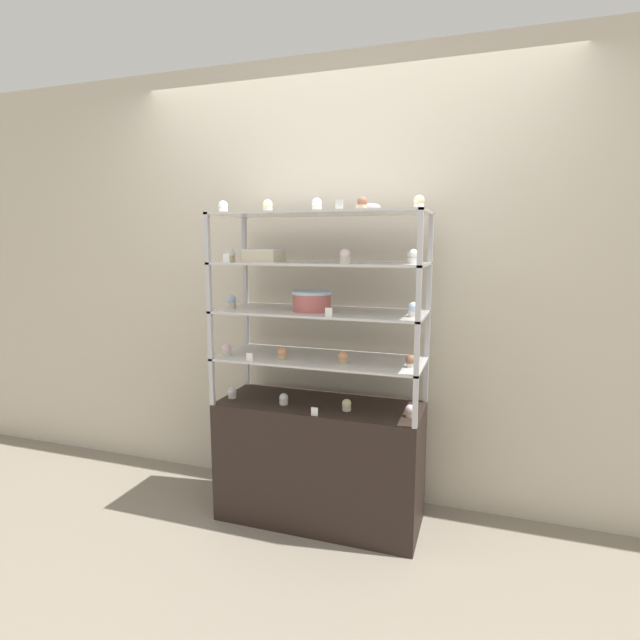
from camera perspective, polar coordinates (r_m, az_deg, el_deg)
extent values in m
plane|color=gray|center=(3.05, 0.00, -21.56)|extent=(20.00, 20.00, 0.00)
cube|color=beige|center=(2.99, 2.25, 4.16)|extent=(8.00, 0.05, 2.60)
cube|color=black|center=(2.89, 0.00, -15.81)|extent=(1.11, 0.44, 0.67)
cube|color=#B7B7BC|center=(3.13, -8.29, -5.00)|extent=(0.02, 0.02, 0.26)
cube|color=#B7B7BC|center=(2.82, 12.02, -6.63)|extent=(0.02, 0.02, 0.26)
cube|color=#B7B7BC|center=(2.77, -12.24, -6.91)|extent=(0.02, 0.02, 0.26)
cube|color=#B7B7BC|center=(2.42, 10.84, -9.19)|extent=(0.02, 0.02, 0.26)
cube|color=silver|center=(2.70, 0.00, -4.43)|extent=(1.11, 0.44, 0.01)
cube|color=#B7B7BC|center=(3.08, -8.40, -0.36)|extent=(0.02, 0.02, 0.26)
cube|color=#B7B7BC|center=(2.76, 12.19, -1.50)|extent=(0.02, 0.02, 0.26)
cube|color=#B7B7BC|center=(2.71, -12.42, -1.69)|extent=(0.02, 0.02, 0.26)
cube|color=#B7B7BC|center=(2.35, 11.02, -3.24)|extent=(0.02, 0.02, 0.26)
cube|color=silver|center=(2.66, 0.00, 0.97)|extent=(1.11, 0.44, 0.01)
cube|color=#B7B7BC|center=(3.05, -8.51, 4.41)|extent=(0.02, 0.02, 0.26)
cube|color=#B7B7BC|center=(2.73, 12.36, 3.81)|extent=(0.02, 0.02, 0.26)
cube|color=#B7B7BC|center=(2.68, -12.60, 3.71)|extent=(0.02, 0.02, 0.26)
cube|color=#B7B7BC|center=(2.31, 11.21, 2.98)|extent=(0.02, 0.02, 0.26)
cube|color=silver|center=(2.63, 0.00, 6.50)|extent=(1.11, 0.44, 0.01)
cube|color=#B7B7BC|center=(3.04, -8.62, 9.24)|extent=(0.02, 0.02, 0.26)
cube|color=#B7B7BC|center=(2.72, 12.54, 9.19)|extent=(0.02, 0.02, 0.26)
cube|color=#B7B7BC|center=(2.67, -12.78, 9.20)|extent=(0.02, 0.02, 0.26)
cube|color=#B7B7BC|center=(2.30, 11.40, 9.34)|extent=(0.02, 0.02, 0.26)
cube|color=silver|center=(2.64, 0.00, 12.08)|extent=(1.11, 0.44, 0.01)
cylinder|color=#C66660|center=(2.64, -0.94, 2.02)|extent=(0.20, 0.20, 0.09)
cylinder|color=silver|center=(2.63, -0.94, 3.16)|extent=(0.21, 0.21, 0.02)
cube|color=beige|center=(2.71, -6.40, 7.23)|extent=(0.18, 0.17, 0.06)
cube|color=white|center=(2.71, -6.41, 7.93)|extent=(0.18, 0.17, 0.01)
cylinder|color=beige|center=(2.90, -9.98, -8.53)|extent=(0.05, 0.05, 0.02)
sphere|color=white|center=(2.89, -10.00, -8.05)|extent=(0.05, 0.05, 0.05)
cylinder|color=white|center=(2.75, -4.16, -9.35)|extent=(0.05, 0.05, 0.02)
sphere|color=white|center=(2.75, -4.17, -8.85)|extent=(0.05, 0.05, 0.05)
cylinder|color=beige|center=(2.66, 3.06, -10.03)|extent=(0.05, 0.05, 0.02)
sphere|color=#F4EAB2|center=(2.65, 3.07, -9.51)|extent=(0.05, 0.05, 0.05)
cylinder|color=#CCB28C|center=(2.61, 10.26, -10.54)|extent=(0.05, 0.05, 0.02)
sphere|color=silver|center=(2.60, 10.27, -10.01)|extent=(0.05, 0.05, 0.05)
cube|color=white|center=(2.57, -0.63, -10.43)|extent=(0.04, 0.00, 0.04)
cylinder|color=beige|center=(2.82, -10.61, -3.69)|extent=(0.05, 0.05, 0.02)
sphere|color=silver|center=(2.81, -10.62, -3.19)|extent=(0.05, 0.05, 0.05)
cylinder|color=#CCB28C|center=(2.68, -4.34, -4.21)|extent=(0.05, 0.05, 0.02)
sphere|color=#E5996B|center=(2.67, -4.35, -3.68)|extent=(0.05, 0.05, 0.05)
cylinder|color=#CCB28C|center=(2.58, 2.65, -4.72)|extent=(0.05, 0.05, 0.02)
sphere|color=#E5996B|center=(2.57, 2.65, -4.17)|extent=(0.05, 0.05, 0.05)
cylinder|color=beige|center=(2.53, 10.30, -5.07)|extent=(0.05, 0.05, 0.02)
sphere|color=#8C5B42|center=(2.53, 10.32, -4.52)|extent=(0.05, 0.05, 0.05)
cube|color=white|center=(2.64, -8.06, -4.24)|extent=(0.04, 0.00, 0.04)
cylinder|color=beige|center=(2.82, -10.10, 1.70)|extent=(0.05, 0.05, 0.03)
sphere|color=silver|center=(2.82, -10.12, 2.30)|extent=(0.06, 0.06, 0.06)
cylinder|color=white|center=(2.47, 10.63, 0.71)|extent=(0.05, 0.05, 0.03)
sphere|color=silver|center=(2.47, 10.65, 1.39)|extent=(0.06, 0.06, 0.06)
cube|color=white|center=(2.43, 1.01, 0.89)|extent=(0.04, 0.00, 0.04)
cylinder|color=#CCB28C|center=(2.77, -10.18, 6.91)|extent=(0.05, 0.05, 0.03)
sphere|color=white|center=(2.77, -10.20, 7.52)|extent=(0.05, 0.05, 0.05)
cylinder|color=beige|center=(2.48, 2.90, 6.83)|extent=(0.05, 0.05, 0.03)
sphere|color=silver|center=(2.47, 2.90, 7.51)|extent=(0.05, 0.05, 0.05)
cylinder|color=white|center=(2.46, 10.55, 6.68)|extent=(0.05, 0.05, 0.03)
sphere|color=white|center=(2.46, 10.56, 7.37)|extent=(0.05, 0.05, 0.05)
cube|color=white|center=(2.63, -10.66, 6.95)|extent=(0.04, 0.00, 0.04)
cylinder|color=white|center=(2.77, -10.99, 12.17)|extent=(0.05, 0.05, 0.03)
sphere|color=white|center=(2.77, -11.01, 12.73)|extent=(0.05, 0.05, 0.05)
cylinder|color=beige|center=(2.66, -5.99, 12.42)|extent=(0.05, 0.05, 0.03)
sphere|color=#F4EAB2|center=(2.66, -6.00, 13.00)|extent=(0.05, 0.05, 0.05)
cylinder|color=white|center=(2.55, -0.37, 12.62)|extent=(0.05, 0.05, 0.03)
sphere|color=white|center=(2.56, -0.37, 13.23)|extent=(0.05, 0.05, 0.05)
cylinder|color=#CCB28C|center=(2.50, 4.85, 12.68)|extent=(0.05, 0.05, 0.03)
sphere|color=#8C5B42|center=(2.50, 4.86, 13.30)|extent=(0.05, 0.05, 0.05)
cylinder|color=white|center=(2.45, 11.24, 12.63)|extent=(0.05, 0.05, 0.03)
sphere|color=#F4EAB2|center=(2.45, 11.26, 13.26)|extent=(0.05, 0.05, 0.05)
cube|color=white|center=(2.40, 2.20, 13.07)|extent=(0.04, 0.00, 0.04)
torus|color=#EFB2BC|center=(2.55, 5.50, 12.66)|extent=(0.12, 0.12, 0.03)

